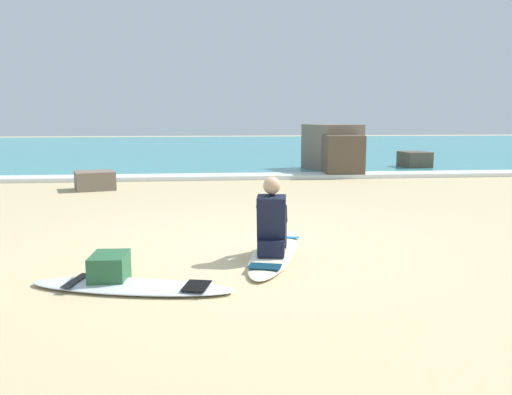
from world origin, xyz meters
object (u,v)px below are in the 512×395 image
at_px(surfboard_main, 275,252).
at_px(surfer_seated, 272,224).
at_px(shoreline_rock, 95,180).
at_px(surfboard_spare_near, 132,286).
at_px(beach_bag, 110,269).

distance_m(surfboard_main, surfer_seated, 0.45).
distance_m(surfer_seated, shoreline_rock, 7.37).
xyz_separation_m(surfboard_main, surfboard_spare_near, (-1.64, -1.19, 0.00)).
bearing_deg(surfboard_spare_near, shoreline_rock, 103.40).
xyz_separation_m(surfboard_spare_near, beach_bag, (-0.25, 0.21, 0.12)).
relative_size(surfer_seated, surfboard_spare_near, 0.43).
xyz_separation_m(surfboard_main, shoreline_rock, (-3.44, 6.37, 0.18)).
bearing_deg(beach_bag, surfboard_spare_near, -40.18).
height_order(shoreline_rock, beach_bag, shoreline_rock).
distance_m(surfboard_main, beach_bag, 2.13).
bearing_deg(shoreline_rock, surfboard_main, -61.65).
bearing_deg(surfer_seated, surfboard_spare_near, -147.29).
height_order(surfer_seated, surfboard_spare_near, surfer_seated).
height_order(surfboard_spare_near, shoreline_rock, shoreline_rock).
relative_size(surfboard_main, surfboard_spare_near, 1.14).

